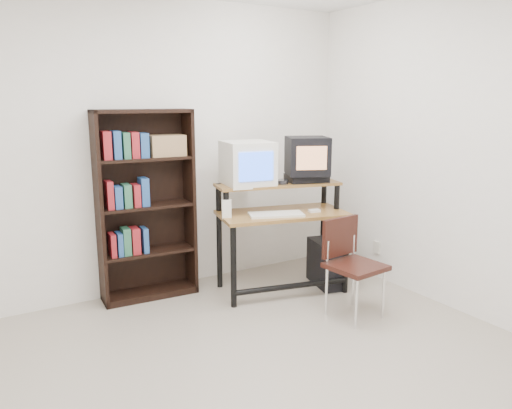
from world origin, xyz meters
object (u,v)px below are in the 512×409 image
crt_tv (307,156)px  bookshelf (145,202)px  pc_tower (326,263)px  school_chair (350,257)px  computer_desk (281,218)px  crt_monitor (248,164)px

crt_tv → bookshelf: size_ratio=0.29×
crt_tv → pc_tower: size_ratio=1.06×
bookshelf → school_chair: bearing=-40.8°
computer_desk → crt_monitor: size_ratio=2.56×
crt_monitor → crt_tv: bearing=-8.4°
computer_desk → crt_monitor: bearing=155.1°
crt_monitor → school_chair: size_ratio=0.61×
computer_desk → school_chair: (0.17, -0.74, -0.19)m
pc_tower → school_chair: school_chair is taller
pc_tower → school_chair: bearing=-98.7°
computer_desk → school_chair: bearing=-64.4°
school_chair → computer_desk: bearing=96.7°
bookshelf → crt_tv: bearing=-15.4°
computer_desk → crt_tv: size_ratio=2.58×
crt_tv → pc_tower: 1.03m
pc_tower → bookshelf: bookshelf is taller
pc_tower → school_chair: size_ratio=0.57×
bookshelf → computer_desk: bearing=-20.6°
crt_tv → computer_desk: bearing=-152.4°
computer_desk → pc_tower: bearing=-4.1°
crt_monitor → bookshelf: size_ratio=0.29×
pc_tower → crt_tv: bearing=146.4°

